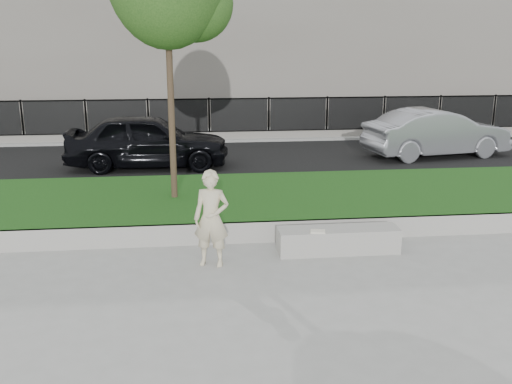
{
  "coord_description": "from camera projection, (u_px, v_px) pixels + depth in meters",
  "views": [
    {
      "loc": [
        -1.22,
        -8.91,
        3.66
      ],
      "look_at": [
        -0.09,
        1.2,
        0.93
      ],
      "focal_mm": 40.0,
      "sensor_mm": 36.0,
      "label": 1
    }
  ],
  "objects": [
    {
      "name": "grass_kerb",
      "position": [
        262.0,
        232.0,
        10.58
      ],
      "size": [
        34.0,
        0.08,
        0.4
      ],
      "primitive_type": "cube",
      "color": "gray",
      "rests_on": "ground"
    },
    {
      "name": "ground",
      "position": [
        269.0,
        263.0,
        9.63
      ],
      "size": [
        90.0,
        90.0,
        0.0
      ],
      "primitive_type": "plane",
      "color": "gray",
      "rests_on": "ground"
    },
    {
      "name": "iron_fence",
      "position": [
        226.0,
        127.0,
        21.01
      ],
      "size": [
        32.0,
        0.3,
        1.5
      ],
      "color": "slate",
      "rests_on": "far_pavement"
    },
    {
      "name": "street",
      "position": [
        233.0,
        160.0,
        17.78
      ],
      "size": [
        34.0,
        7.0,
        0.04
      ],
      "primitive_type": "cube",
      "color": "black",
      "rests_on": "ground"
    },
    {
      "name": "grass_bank",
      "position": [
        251.0,
        203.0,
        12.46
      ],
      "size": [
        34.0,
        4.0,
        0.4
      ],
      "primitive_type": "cube",
      "color": "#0F370D",
      "rests_on": "ground"
    },
    {
      "name": "stone_bench",
      "position": [
        338.0,
        240.0,
        10.1
      ],
      "size": [
        2.14,
        0.54,
        0.44
      ],
      "primitive_type": "cube",
      "color": "gray",
      "rests_on": "ground"
    },
    {
      "name": "far_pavement",
      "position": [
        224.0,
        135.0,
        22.09
      ],
      "size": [
        34.0,
        3.0,
        0.12
      ],
      "primitive_type": "cube",
      "color": "gray",
      "rests_on": "ground"
    },
    {
      "name": "man",
      "position": [
        211.0,
        219.0,
        9.36
      ],
      "size": [
        0.67,
        0.53,
        1.62
      ],
      "primitive_type": "imported",
      "rotation": [
        0.0,
        0.0,
        -0.27
      ],
      "color": "beige",
      "rests_on": "ground"
    },
    {
      "name": "car_silver",
      "position": [
        437.0,
        133.0,
        18.06
      ],
      "size": [
        4.78,
        2.36,
        1.51
      ],
      "primitive_type": "imported",
      "rotation": [
        0.0,
        0.0,
        1.74
      ],
      "color": "#96979E",
      "rests_on": "street"
    },
    {
      "name": "car_dark",
      "position": [
        148.0,
        141.0,
        16.47
      ],
      "size": [
        4.66,
        1.94,
        1.58
      ],
      "primitive_type": "imported",
      "rotation": [
        0.0,
        0.0,
        1.55
      ],
      "color": "black",
      "rests_on": "street"
    },
    {
      "name": "building_facade",
      "position": [
        214.0,
        11.0,
        27.53
      ],
      "size": [
        34.0,
        10.0,
        10.0
      ],
      "primitive_type": "cube",
      "color": "slate",
      "rests_on": "ground"
    },
    {
      "name": "book",
      "position": [
        318.0,
        231.0,
        9.83
      ],
      "size": [
        0.28,
        0.23,
        0.03
      ],
      "primitive_type": "cube",
      "rotation": [
        0.0,
        0.0,
        -0.19
      ],
      "color": "#EEE8CE",
      "rests_on": "stone_bench"
    }
  ]
}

